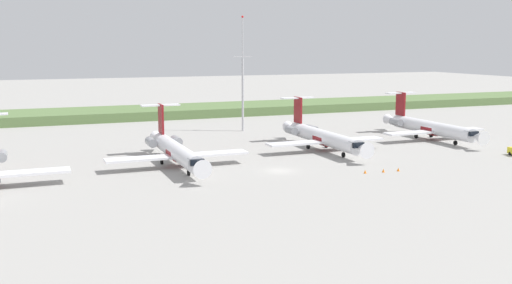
{
  "coord_description": "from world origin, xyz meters",
  "views": [
    {
      "loc": [
        -35.62,
        -80.93,
        19.08
      ],
      "look_at": [
        0.0,
        9.95,
        3.0
      ],
      "focal_mm": 40.96,
      "sensor_mm": 36.0,
      "label": 1
    }
  ],
  "objects_px": {
    "antenna_mast": "(243,84)",
    "regional_jet_fourth": "(430,127)",
    "safety_cone_rear_marker": "(398,169)",
    "safety_cone_mid_marker": "(383,171)",
    "safety_cone_front_marker": "(365,172)",
    "regional_jet_second": "(176,150)",
    "regional_jet_third": "(322,136)"
  },
  "relations": [
    {
      "from": "antenna_mast",
      "to": "regional_jet_fourth",
      "type": "bearing_deg",
      "value": -38.17
    },
    {
      "from": "regional_jet_third",
      "to": "antenna_mast",
      "type": "bearing_deg",
      "value": 100.53
    },
    {
      "from": "regional_jet_fourth",
      "to": "safety_cone_front_marker",
      "type": "xyz_separation_m",
      "value": [
        -30.11,
        -23.68,
        -2.26
      ]
    },
    {
      "from": "safety_cone_mid_marker",
      "to": "antenna_mast",
      "type": "bearing_deg",
      "value": 95.66
    },
    {
      "from": "safety_cone_rear_marker",
      "to": "safety_cone_mid_marker",
      "type": "bearing_deg",
      "value": 176.26
    },
    {
      "from": "regional_jet_third",
      "to": "safety_cone_front_marker",
      "type": "xyz_separation_m",
      "value": [
        -3.39,
        -20.53,
        -2.26
      ]
    },
    {
      "from": "regional_jet_second",
      "to": "safety_cone_mid_marker",
      "type": "height_order",
      "value": "regional_jet_second"
    },
    {
      "from": "regional_jet_fourth",
      "to": "antenna_mast",
      "type": "bearing_deg",
      "value": 141.83
    },
    {
      "from": "regional_jet_third",
      "to": "regional_jet_fourth",
      "type": "bearing_deg",
      "value": 6.73
    },
    {
      "from": "regional_jet_second",
      "to": "regional_jet_fourth",
      "type": "relative_size",
      "value": 1.0
    },
    {
      "from": "regional_jet_fourth",
      "to": "safety_cone_rear_marker",
      "type": "xyz_separation_m",
      "value": [
        -24.51,
        -24.21,
        -2.26
      ]
    },
    {
      "from": "regional_jet_second",
      "to": "safety_cone_front_marker",
      "type": "relative_size",
      "value": 56.36
    },
    {
      "from": "regional_jet_second",
      "to": "safety_cone_rear_marker",
      "type": "xyz_separation_m",
      "value": [
        30.96,
        -16.75,
        -2.26
      ]
    },
    {
      "from": "regional_jet_second",
      "to": "regional_jet_fourth",
      "type": "height_order",
      "value": "same"
    },
    {
      "from": "regional_jet_third",
      "to": "safety_cone_mid_marker",
      "type": "bearing_deg",
      "value": -91.05
    },
    {
      "from": "regional_jet_third",
      "to": "safety_cone_rear_marker",
      "type": "relative_size",
      "value": 56.36
    },
    {
      "from": "regional_jet_third",
      "to": "safety_cone_rear_marker",
      "type": "height_order",
      "value": "regional_jet_third"
    },
    {
      "from": "regional_jet_fourth",
      "to": "safety_cone_mid_marker",
      "type": "bearing_deg",
      "value": -138.43
    },
    {
      "from": "regional_jet_fourth",
      "to": "antenna_mast",
      "type": "xyz_separation_m",
      "value": [
        -31.97,
        25.13,
        8.09
      ]
    },
    {
      "from": "antenna_mast",
      "to": "safety_cone_mid_marker",
      "type": "distance_m",
      "value": 50.48
    },
    {
      "from": "regional_jet_third",
      "to": "regional_jet_second",
      "type": "bearing_deg",
      "value": -171.48
    },
    {
      "from": "regional_jet_third",
      "to": "safety_cone_rear_marker",
      "type": "bearing_deg",
      "value": -84.0
    },
    {
      "from": "regional_jet_second",
      "to": "safety_cone_mid_marker",
      "type": "xyz_separation_m",
      "value": [
        28.37,
        -16.58,
        -2.26
      ]
    },
    {
      "from": "safety_cone_mid_marker",
      "to": "safety_cone_front_marker",
      "type": "bearing_deg",
      "value": 173.32
    },
    {
      "from": "regional_jet_third",
      "to": "regional_jet_fourth",
      "type": "xyz_separation_m",
      "value": [
        26.72,
        3.15,
        0.0
      ]
    },
    {
      "from": "regional_jet_fourth",
      "to": "safety_cone_mid_marker",
      "type": "relative_size",
      "value": 56.36
    },
    {
      "from": "regional_jet_fourth",
      "to": "safety_cone_rear_marker",
      "type": "height_order",
      "value": "regional_jet_fourth"
    },
    {
      "from": "regional_jet_fourth",
      "to": "antenna_mast",
      "type": "relative_size",
      "value": 1.21
    },
    {
      "from": "regional_jet_second",
      "to": "regional_jet_fourth",
      "type": "bearing_deg",
      "value": 7.66
    },
    {
      "from": "safety_cone_front_marker",
      "to": "safety_cone_rear_marker",
      "type": "height_order",
      "value": "same"
    },
    {
      "from": "safety_cone_front_marker",
      "to": "safety_cone_rear_marker",
      "type": "relative_size",
      "value": 1.0
    },
    {
      "from": "regional_jet_fourth",
      "to": "safety_cone_rear_marker",
      "type": "bearing_deg",
      "value": -135.35
    }
  ]
}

